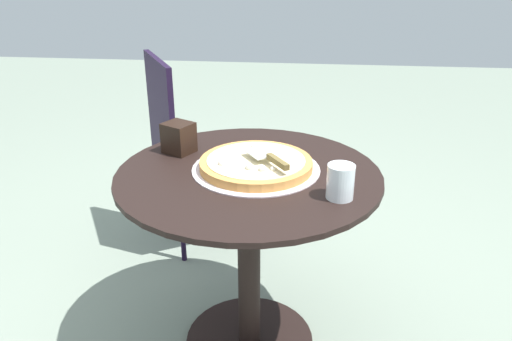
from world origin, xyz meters
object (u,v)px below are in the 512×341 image
object	(u,v)px
pizza_on_tray	(256,165)
patio_table	(249,227)
pizza_server	(270,157)
napkin_dispenser	(179,138)
drinking_cup	(340,182)
patio_chair_far	(188,140)

from	to	relation	value
pizza_on_tray	patio_table	bearing A→B (deg)	-133.20
pizza_on_tray	pizza_server	world-z (taller)	pizza_server
pizza_on_tray	napkin_dispenser	xyz separation A→B (m)	(-0.28, 0.12, 0.04)
drinking_cup	pizza_server	bearing A→B (deg)	146.54
pizza_server	patio_chair_far	bearing A→B (deg)	121.54
pizza_on_tray	drinking_cup	world-z (taller)	drinking_cup
drinking_cup	pizza_on_tray	bearing A→B (deg)	146.13
patio_table	pizza_on_tray	bearing A→B (deg)	46.80
patio_table	patio_chair_far	world-z (taller)	patio_chair_far
patio_table	patio_chair_far	distance (m)	0.81
pizza_on_tray	napkin_dispenser	size ratio (longest dim) A/B	3.91
patio_table	pizza_on_tray	distance (m)	0.22
drinking_cup	napkin_dispenser	world-z (taller)	napkin_dispenser
patio_chair_far	drinking_cup	bearing A→B (deg)	-52.74
napkin_dispenser	pizza_on_tray	bearing A→B (deg)	4.69
drinking_cup	patio_chair_far	size ratio (longest dim) A/B	0.11
patio_chair_far	patio_table	bearing A→B (deg)	-62.20
pizza_on_tray	drinking_cup	xyz separation A→B (m)	(0.26, -0.18, 0.03)
patio_table	drinking_cup	size ratio (longest dim) A/B	8.42
napkin_dispenser	patio_chair_far	world-z (taller)	patio_chair_far
pizza_server	drinking_cup	bearing A→B (deg)	-33.46
drinking_cup	napkin_dispenser	size ratio (longest dim) A/B	0.95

